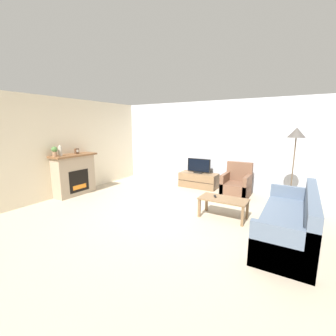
# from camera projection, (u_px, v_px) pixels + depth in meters

# --- Properties ---
(ground_plane) EXTENTS (24.00, 24.00, 0.00)m
(ground_plane) POSITION_uv_depth(u_px,v_px,m) (165.00, 212.00, 5.14)
(ground_plane) COLOR tan
(wall_back) EXTENTS (12.00, 0.06, 2.70)m
(wall_back) POSITION_uv_depth(u_px,v_px,m) (209.00, 145.00, 7.13)
(wall_back) COLOR silver
(wall_back) RESTS_ON ground
(wall_left) EXTENTS (0.06, 12.00, 2.70)m
(wall_left) POSITION_uv_depth(u_px,v_px,m) (72.00, 147.00, 6.49)
(wall_left) COLOR beige
(wall_left) RESTS_ON ground
(fireplace) EXTENTS (0.52, 1.25, 1.16)m
(fireplace) POSITION_uv_depth(u_px,v_px,m) (74.00, 174.00, 6.36)
(fireplace) COLOR tan
(fireplace) RESTS_ON ground
(mantel_vase_left) EXTENTS (0.09, 0.09, 0.28)m
(mantel_vase_left) POSITION_uv_depth(u_px,v_px,m) (60.00, 151.00, 5.90)
(mantel_vase_left) COLOR beige
(mantel_vase_left) RESTS_ON fireplace
(mantel_clock) EXTENTS (0.08, 0.11, 0.15)m
(mantel_clock) POSITION_uv_depth(u_px,v_px,m) (77.00, 151.00, 6.33)
(mantel_clock) COLOR brown
(mantel_clock) RESTS_ON fireplace
(potted_plant) EXTENTS (0.15, 0.15, 0.26)m
(potted_plant) POSITION_uv_depth(u_px,v_px,m) (54.00, 151.00, 5.77)
(potted_plant) COLOR #936B4C
(potted_plant) RESTS_ON fireplace
(tv_stand) EXTENTS (1.20, 0.51, 0.47)m
(tv_stand) POSITION_uv_depth(u_px,v_px,m) (198.00, 180.00, 7.17)
(tv_stand) COLOR brown
(tv_stand) RESTS_ON ground
(tv) EXTENTS (0.76, 0.18, 0.46)m
(tv) POSITION_uv_depth(u_px,v_px,m) (199.00, 166.00, 7.08)
(tv) COLOR black
(tv) RESTS_ON tv_stand
(armchair) EXTENTS (0.70, 0.76, 0.94)m
(armchair) POSITION_uv_depth(u_px,v_px,m) (236.00, 186.00, 6.22)
(armchair) COLOR brown
(armchair) RESTS_ON ground
(coffee_table) EXTENTS (0.99, 0.51, 0.43)m
(coffee_table) POSITION_uv_depth(u_px,v_px,m) (223.00, 201.00, 4.76)
(coffee_table) COLOR brown
(coffee_table) RESTS_ON ground
(remote) EXTENTS (0.11, 0.15, 0.02)m
(remote) POSITION_uv_depth(u_px,v_px,m) (215.00, 196.00, 4.87)
(remote) COLOR black
(remote) RESTS_ON coffee_table
(couch) EXTENTS (0.82, 2.32, 0.89)m
(couch) POSITION_uv_depth(u_px,v_px,m) (290.00, 223.00, 3.87)
(couch) COLOR slate
(couch) RESTS_ON ground
(floor_lamp) EXTENTS (0.37, 0.37, 1.91)m
(floor_lamp) POSITION_uv_depth(u_px,v_px,m) (296.00, 138.00, 4.93)
(floor_lamp) COLOR black
(floor_lamp) RESTS_ON ground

